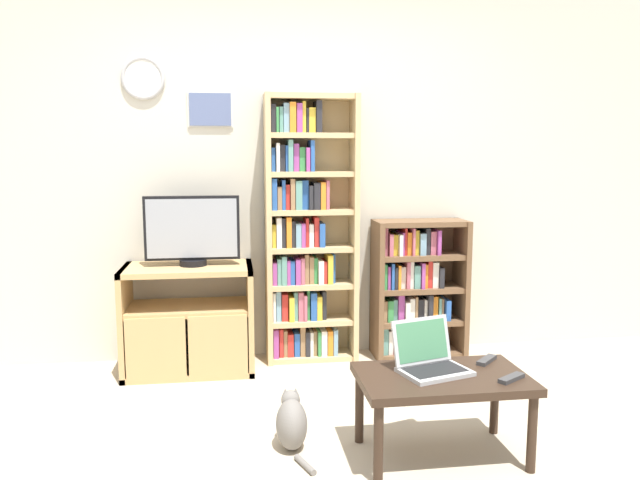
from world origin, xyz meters
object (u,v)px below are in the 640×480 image
object	(u,v)px
coffee_table	(442,385)
remote_far_from_laptop	(487,360)
tv_stand	(189,319)
cat	(292,422)
bookshelf_short	(414,289)
bookshelf_tall	(306,234)
television	(192,231)
remote_near_laptop	(511,378)
laptop	(429,358)

from	to	relation	value
coffee_table	remote_far_from_laptop	xyz separation A→B (m)	(0.28, 0.14, 0.06)
tv_stand	cat	bearing A→B (deg)	-64.54
cat	bookshelf_short	bearing A→B (deg)	53.77
tv_stand	bookshelf_tall	distance (m)	0.98
bookshelf_tall	cat	distance (m)	1.57
television	tv_stand	bearing A→B (deg)	-138.81
bookshelf_short	remote_near_laptop	world-z (taller)	bookshelf_short
tv_stand	bookshelf_short	world-z (taller)	bookshelf_short
bookshelf_tall	television	bearing A→B (deg)	-171.16
television	bookshelf_tall	bearing A→B (deg)	8.84
tv_stand	television	distance (m)	0.59
tv_stand	cat	xyz separation A→B (m)	(0.57, -1.20, -0.23)
tv_stand	bookshelf_short	size ratio (longest dim) A/B	0.87
bookshelf_tall	remote_near_laptop	size ratio (longest dim) A/B	11.68
tv_stand	bookshelf_short	xyz separation A→B (m)	(1.59, 0.13, 0.13)
remote_far_from_laptop	coffee_table	bearing A→B (deg)	-107.84
coffee_table	laptop	bearing A→B (deg)	126.47
bookshelf_tall	laptop	bearing A→B (deg)	-74.02
bookshelf_short	remote_near_laptop	bearing A→B (deg)	-90.72
bookshelf_tall	cat	bearing A→B (deg)	-99.89
tv_stand	bookshelf_short	bearing A→B (deg)	4.68
laptop	remote_far_from_laptop	bearing A→B (deg)	-3.14
bookshelf_short	laptop	size ratio (longest dim) A/B	2.58
tv_stand	remote_near_laptop	world-z (taller)	tv_stand
bookshelf_tall	bookshelf_short	xyz separation A→B (m)	(0.78, -0.02, -0.41)
tv_stand	coffee_table	distance (m)	1.88
bookshelf_short	laptop	world-z (taller)	bookshelf_short
laptop	remote_far_from_laptop	xyz separation A→B (m)	(0.33, 0.08, -0.05)
tv_stand	bookshelf_tall	bearing A→B (deg)	10.73
bookshelf_tall	coffee_table	distance (m)	1.70
television	laptop	bearing A→B (deg)	-48.76
bookshelf_short	cat	world-z (taller)	bookshelf_short
tv_stand	remote_near_laptop	distance (m)	2.17
laptop	tv_stand	bearing A→B (deg)	116.07
tv_stand	laptop	world-z (taller)	tv_stand
bookshelf_tall	remote_far_from_laptop	bearing A→B (deg)	-61.76
television	remote_far_from_laptop	size ratio (longest dim) A/B	4.29
tv_stand	cat	size ratio (longest dim) A/B	2.10
laptop	coffee_table	bearing A→B (deg)	-70.30
tv_stand	television	size ratio (longest dim) A/B	1.37
television	bookshelf_short	world-z (taller)	television
bookshelf_short	coffee_table	world-z (taller)	bookshelf_short
tv_stand	laptop	xyz separation A→B (m)	(1.23, -1.32, 0.11)
cat	remote_far_from_laptop	bearing A→B (deg)	-1.56
remote_far_from_laptop	cat	world-z (taller)	remote_far_from_laptop
television	laptop	distance (m)	1.87
tv_stand	bookshelf_tall	size ratio (longest dim) A/B	0.46
tv_stand	coffee_table	xyz separation A→B (m)	(1.27, -1.39, 0.00)
bookshelf_tall	remote_near_laptop	distance (m)	1.88
television	coffee_table	size ratio (longest dim) A/B	0.77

